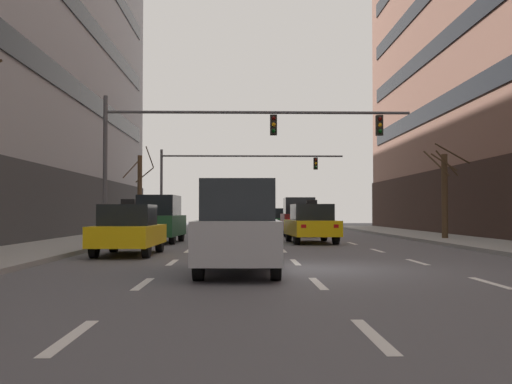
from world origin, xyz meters
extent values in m
plane|color=#515156|center=(0.00, 0.00, 0.00)|extent=(120.00, 120.00, 0.00)
cube|color=silver|center=(-3.33, -8.00, 0.00)|extent=(0.16, 2.00, 0.01)
cube|color=silver|center=(-3.33, -3.00, 0.00)|extent=(0.16, 2.00, 0.01)
cube|color=silver|center=(-3.33, 2.00, 0.00)|extent=(0.16, 2.00, 0.01)
cube|color=silver|center=(-3.33, 7.00, 0.00)|extent=(0.16, 2.00, 0.01)
cube|color=silver|center=(-3.33, 12.00, 0.00)|extent=(0.16, 2.00, 0.01)
cube|color=silver|center=(-3.33, 17.00, 0.00)|extent=(0.16, 2.00, 0.01)
cube|color=silver|center=(-3.33, 22.00, 0.00)|extent=(0.16, 2.00, 0.01)
cube|color=silver|center=(-3.33, 27.00, 0.00)|extent=(0.16, 2.00, 0.01)
cube|color=silver|center=(-3.33, 32.00, 0.00)|extent=(0.16, 2.00, 0.01)
cube|color=silver|center=(0.00, -8.00, 0.00)|extent=(0.16, 2.00, 0.01)
cube|color=silver|center=(0.00, -3.00, 0.00)|extent=(0.16, 2.00, 0.01)
cube|color=silver|center=(0.00, 2.00, 0.00)|extent=(0.16, 2.00, 0.01)
cube|color=silver|center=(0.00, 7.00, 0.00)|extent=(0.16, 2.00, 0.01)
cube|color=silver|center=(0.00, 12.00, 0.00)|extent=(0.16, 2.00, 0.01)
cube|color=silver|center=(0.00, 17.00, 0.00)|extent=(0.16, 2.00, 0.01)
cube|color=silver|center=(0.00, 22.00, 0.00)|extent=(0.16, 2.00, 0.01)
cube|color=silver|center=(0.00, 27.00, 0.00)|extent=(0.16, 2.00, 0.01)
cube|color=silver|center=(0.00, 32.00, 0.00)|extent=(0.16, 2.00, 0.01)
cube|color=silver|center=(3.33, -3.00, 0.00)|extent=(0.16, 2.00, 0.01)
cube|color=silver|center=(3.33, 2.00, 0.00)|extent=(0.16, 2.00, 0.01)
cube|color=silver|center=(3.33, 7.00, 0.00)|extent=(0.16, 2.00, 0.01)
cube|color=silver|center=(3.33, 12.00, 0.00)|extent=(0.16, 2.00, 0.01)
cube|color=silver|center=(3.33, 17.00, 0.00)|extent=(0.16, 2.00, 0.01)
cube|color=silver|center=(3.33, 22.00, 0.00)|extent=(0.16, 2.00, 0.01)
cube|color=silver|center=(3.33, 27.00, 0.00)|extent=(0.16, 2.00, 0.01)
cube|color=silver|center=(3.33, 32.00, 0.00)|extent=(0.16, 2.00, 0.01)
cylinder|color=black|center=(-5.78, 6.24, 0.32)|extent=(0.23, 0.64, 0.64)
cylinder|color=black|center=(-4.23, 6.21, 0.32)|extent=(0.23, 0.64, 0.64)
cylinder|color=black|center=(-5.83, 3.63, 0.32)|extent=(0.23, 0.64, 0.64)
cylinder|color=black|center=(-4.28, 3.60, 0.32)|extent=(0.23, 0.64, 0.64)
cube|color=yellow|center=(-5.03, 4.92, 0.63)|extent=(1.86, 4.30, 0.62)
cube|color=black|center=(-5.03, 4.73, 1.27)|extent=(1.58, 1.87, 0.66)
cube|color=white|center=(-5.61, 7.02, 0.74)|extent=(0.20, 0.08, 0.14)
cube|color=red|center=(-5.69, 2.84, 0.74)|extent=(0.20, 0.08, 0.14)
cube|color=white|center=(-4.37, 7.00, 0.74)|extent=(0.20, 0.08, 0.14)
cube|color=red|center=(-4.45, 2.82, 0.74)|extent=(0.20, 0.08, 0.14)
cube|color=black|center=(-5.03, 4.73, 1.69)|extent=(0.43, 0.20, 0.17)
cylinder|color=black|center=(-2.27, 0.17, 0.32)|extent=(0.22, 0.64, 0.64)
cylinder|color=black|center=(-0.73, 0.13, 0.32)|extent=(0.22, 0.64, 0.64)
cylinder|color=black|center=(-2.32, -2.44, 0.32)|extent=(0.22, 0.64, 0.64)
cylinder|color=black|center=(-0.78, -2.47, 0.32)|extent=(0.22, 0.64, 0.64)
cube|color=#B7BABF|center=(-1.53, -1.15, 0.75)|extent=(1.86, 4.28, 0.87)
cube|color=black|center=(-1.53, -1.15, 1.62)|extent=(1.59, 2.54, 0.87)
cube|color=white|center=(-2.11, 0.94, 0.90)|extent=(0.19, 0.08, 0.13)
cube|color=red|center=(-2.19, -3.22, 0.90)|extent=(0.19, 0.08, 0.13)
cube|color=white|center=(-0.86, 0.92, 0.90)|extent=(0.19, 0.08, 0.13)
cube|color=red|center=(-0.95, -3.24, 0.90)|extent=(0.19, 0.08, 0.13)
cylinder|color=black|center=(0.71, 13.81, 0.34)|extent=(0.26, 0.69, 0.68)
cylinder|color=black|center=(2.36, 13.89, 0.34)|extent=(0.26, 0.69, 0.68)
cylinder|color=black|center=(0.84, 11.02, 0.34)|extent=(0.26, 0.69, 0.68)
cylinder|color=black|center=(2.49, 11.10, 0.34)|extent=(0.26, 0.69, 0.68)
cube|color=yellow|center=(1.60, 12.45, 0.67)|extent=(2.12, 4.63, 0.66)
cube|color=black|center=(1.61, 12.25, 1.35)|extent=(1.75, 2.04, 0.70)
cube|color=white|center=(0.83, 14.65, 0.79)|extent=(0.21, 0.09, 0.14)
cube|color=red|center=(1.04, 10.19, 0.79)|extent=(0.21, 0.09, 0.14)
cube|color=white|center=(2.16, 14.72, 0.79)|extent=(0.21, 0.09, 0.14)
cube|color=red|center=(2.37, 10.26, 0.79)|extent=(0.21, 0.09, 0.14)
cube|color=black|center=(1.61, 12.25, 1.80)|extent=(0.46, 0.23, 0.19)
cylinder|color=black|center=(-2.40, 20.58, 0.32)|extent=(0.24, 0.65, 0.64)
cylinder|color=black|center=(-0.84, 20.51, 0.32)|extent=(0.24, 0.65, 0.64)
cylinder|color=black|center=(-2.51, 17.95, 0.32)|extent=(0.24, 0.65, 0.64)
cylinder|color=black|center=(-0.96, 17.89, 0.32)|extent=(0.24, 0.65, 0.64)
cube|color=black|center=(-1.68, 19.23, 0.63)|extent=(1.98, 4.36, 0.62)
cube|color=black|center=(-1.69, 19.04, 1.28)|extent=(1.64, 1.92, 0.66)
cube|color=white|center=(-2.21, 21.36, 0.74)|extent=(0.20, 0.09, 0.14)
cube|color=red|center=(-2.40, 17.16, 0.74)|extent=(0.20, 0.09, 0.14)
cube|color=white|center=(-0.96, 21.31, 0.74)|extent=(0.20, 0.09, 0.14)
cube|color=red|center=(-1.14, 17.11, 0.74)|extent=(0.20, 0.09, 0.14)
cylinder|color=black|center=(0.99, 21.68, 0.34)|extent=(0.23, 0.67, 0.67)
cylinder|color=black|center=(2.61, 21.66, 0.34)|extent=(0.23, 0.67, 0.67)
cylinder|color=black|center=(0.95, 18.94, 0.34)|extent=(0.23, 0.67, 0.67)
cylinder|color=black|center=(2.57, 18.92, 0.34)|extent=(0.23, 0.67, 0.67)
cube|color=maroon|center=(1.78, 20.30, 0.79)|extent=(1.93, 4.49, 0.91)
cube|color=black|center=(1.78, 20.30, 1.71)|extent=(1.66, 2.66, 0.91)
cube|color=white|center=(1.16, 22.50, 0.95)|extent=(0.20, 0.08, 0.14)
cube|color=red|center=(1.09, 18.11, 0.95)|extent=(0.20, 0.08, 0.14)
cube|color=white|center=(2.46, 22.48, 0.95)|extent=(0.20, 0.08, 0.14)
cube|color=red|center=(2.40, 18.09, 0.95)|extent=(0.20, 0.08, 0.14)
cylinder|color=black|center=(0.76, 30.45, 0.32)|extent=(0.24, 0.65, 0.64)
cylinder|color=black|center=(2.32, 30.51, 0.32)|extent=(0.24, 0.65, 0.64)
cylinder|color=black|center=(0.86, 27.82, 0.32)|extent=(0.24, 0.65, 0.64)
cylinder|color=black|center=(2.42, 27.88, 0.32)|extent=(0.24, 0.65, 0.64)
cube|color=#1E512D|center=(1.59, 29.16, 0.63)|extent=(1.97, 4.36, 0.62)
cube|color=black|center=(1.60, 28.97, 1.28)|extent=(1.63, 1.91, 0.66)
cube|color=white|center=(0.88, 31.24, 0.74)|extent=(0.20, 0.09, 0.14)
cube|color=red|center=(1.05, 27.04, 0.74)|extent=(0.20, 0.09, 0.14)
cube|color=white|center=(2.13, 31.29, 0.74)|extent=(0.20, 0.09, 0.14)
cube|color=red|center=(2.30, 27.09, 0.74)|extent=(0.20, 0.09, 0.14)
cylinder|color=black|center=(-5.82, 14.03, 0.32)|extent=(0.25, 0.66, 0.65)
cylinder|color=black|center=(-4.25, 13.96, 0.32)|extent=(0.25, 0.66, 0.65)
cylinder|color=black|center=(-5.94, 11.38, 0.32)|extent=(0.25, 0.66, 0.65)
cylinder|color=black|center=(-4.37, 11.31, 0.32)|extent=(0.25, 0.66, 0.65)
cube|color=#1E512D|center=(-5.10, 12.67, 0.77)|extent=(2.00, 4.40, 0.89)
cube|color=black|center=(-5.10, 12.67, 1.65)|extent=(1.69, 2.63, 0.89)
cube|color=white|center=(-5.64, 14.82, 0.92)|extent=(0.20, 0.09, 0.14)
cube|color=red|center=(-5.82, 10.58, 0.92)|extent=(0.20, 0.09, 0.14)
cube|color=white|center=(-4.37, 14.76, 0.92)|extent=(0.20, 0.09, 0.14)
cube|color=red|center=(-4.56, 10.52, 0.92)|extent=(0.20, 0.09, 0.14)
cylinder|color=#4C4C51|center=(-7.07, 10.69, 3.15)|extent=(0.18, 0.18, 6.01)
cylinder|color=#4C4C51|center=(-0.77, 10.69, 5.48)|extent=(12.59, 0.12, 0.12)
cube|color=black|center=(-0.14, 10.69, 4.96)|extent=(0.28, 0.24, 0.84)
sphere|color=#4B0704|center=(-0.14, 10.55, 5.22)|extent=(0.17, 0.17, 0.17)
sphere|color=orange|center=(-0.14, 10.55, 4.96)|extent=(0.17, 0.17, 0.17)
sphere|color=#073E10|center=(-0.14, 10.55, 4.70)|extent=(0.17, 0.17, 0.17)
cube|color=black|center=(4.26, 10.69, 4.96)|extent=(0.28, 0.24, 0.84)
sphere|color=#4B0704|center=(4.26, 10.55, 5.22)|extent=(0.17, 0.17, 0.17)
sphere|color=orange|center=(4.26, 10.55, 4.96)|extent=(0.17, 0.17, 0.17)
sphere|color=#073E10|center=(4.26, 10.55, 4.70)|extent=(0.17, 0.17, 0.17)
cylinder|color=#4C4C51|center=(-7.07, 28.61, 2.93)|extent=(0.18, 0.18, 5.59)
cylinder|color=#4C4C51|center=(-0.71, 28.61, 5.28)|extent=(12.72, 0.12, 0.12)
cube|color=black|center=(3.74, 28.61, 4.76)|extent=(0.28, 0.24, 0.84)
sphere|color=#4B0704|center=(3.74, 28.47, 5.02)|extent=(0.17, 0.17, 0.17)
sphere|color=orange|center=(3.74, 28.47, 4.76)|extent=(0.17, 0.17, 0.17)
sphere|color=#073E10|center=(3.74, 28.47, 4.50)|extent=(0.17, 0.17, 0.17)
cylinder|color=#4C3823|center=(-8.09, 25.64, 2.59)|extent=(0.29, 0.29, 4.90)
cylinder|color=#42301E|center=(-7.87, 26.26, 3.80)|extent=(1.30, 0.52, 1.01)
cylinder|color=#42301E|center=(-8.65, 26.16, 4.30)|extent=(1.12, 1.20, 1.50)
cylinder|color=#42301E|center=(-7.43, 25.50, 4.93)|extent=(0.36, 1.38, 1.27)
cylinder|color=#4C3823|center=(8.09, 14.11, 2.11)|extent=(0.29, 0.29, 3.94)
cylinder|color=#42301E|center=(7.90, 13.56, 3.67)|extent=(1.14, 0.47, 0.87)
cylinder|color=#42301E|center=(8.20, 13.27, 4.04)|extent=(1.70, 0.29, 0.94)
cylinder|color=#42301E|center=(8.05, 13.61, 3.62)|extent=(1.05, 0.16, 1.22)
cylinder|color=#42301E|center=(7.58, 13.67, 3.62)|extent=(0.95, 1.10, 1.27)
camera|label=1|loc=(-1.46, -14.91, 1.37)|focal=43.68mm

